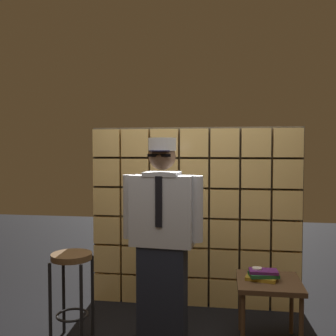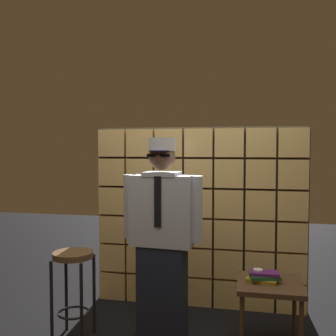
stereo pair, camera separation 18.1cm
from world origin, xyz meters
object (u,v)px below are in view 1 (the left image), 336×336
Objects in this scene: side_table at (269,289)px; coffee_mug at (257,273)px; bar_stool at (72,276)px; standing_person at (162,237)px; book_stack at (263,275)px.

side_table is 0.15m from coffee_mug.
coffee_mug is (1.54, 0.22, 0.03)m from bar_stool.
standing_person is at bearing -173.31° from side_table.
bar_stool is 1.39× the size of side_table.
bar_stool is 2.64× the size of book_stack.
standing_person is at bearing -172.54° from book_stack.
bar_stool is at bearing -168.25° from standing_person.
bar_stool is (-0.76, -0.09, -0.33)m from standing_person.
bar_stool is at bearing -173.29° from side_table.
book_stack is at bearing -25.42° from coffee_mug.
bar_stool is 5.95× the size of coffee_mug.
side_table is 0.12m from book_stack.
side_table is 4.27× the size of coffee_mug.
bar_stool is 1.65m from side_table.
side_table is (0.88, 0.10, -0.43)m from standing_person.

